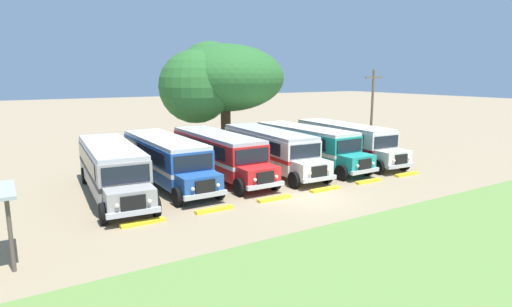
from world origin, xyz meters
The scene contains 16 objects.
ground_plane centered at (0.00, 0.00, 0.00)m, with size 220.00×220.00×0.00m, color #937F60.
foreground_grass_strip centered at (0.00, -8.98, 0.00)m, with size 80.00×10.83×0.01m, color olive.
parked_bus_slot_0 centered at (-8.92, 6.56, 1.58)m, with size 3.32×10.94×2.82m.
parked_bus_slot_1 centered at (-5.47, 7.43, 1.58)m, with size 2.72×10.84×2.82m.
parked_bus_slot_2 centered at (-1.84, 7.40, 1.58)m, with size 2.69×10.84×2.82m.
parked_bus_slot_3 centered at (1.98, 7.00, 1.58)m, with size 3.16×10.90×2.82m.
parked_bus_slot_4 centered at (5.32, 7.05, 1.58)m, with size 2.90×10.87×2.82m.
parked_bus_slot_5 centered at (9.03, 6.91, 1.58)m, with size 3.20×10.91×2.82m.
curb_wheelstop_0 centered at (-8.94, 0.85, 0.07)m, with size 2.00×0.36×0.15m, color yellow.
curb_wheelstop_1 centered at (-5.37, 0.85, 0.07)m, with size 2.00×0.36×0.15m, color yellow.
curb_wheelstop_2 centered at (-1.79, 0.85, 0.07)m, with size 2.00×0.36×0.15m, color yellow.
curb_wheelstop_3 centered at (1.79, 0.85, 0.07)m, with size 2.00×0.36×0.15m, color yellow.
curb_wheelstop_4 centered at (5.37, 0.85, 0.07)m, with size 2.00×0.36×0.15m, color yellow.
curb_wheelstop_5 centered at (8.94, 0.85, 0.07)m, with size 2.00×0.36×0.15m, color yellow.
broad_shade_tree centered at (3.15, 17.18, 6.31)m, with size 11.75×11.68×9.78m.
utility_pole centered at (12.02, 7.09, 3.76)m, with size 1.80×0.20×7.03m.
Camera 1 is at (-13.97, -17.16, 6.66)m, focal length 29.35 mm.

